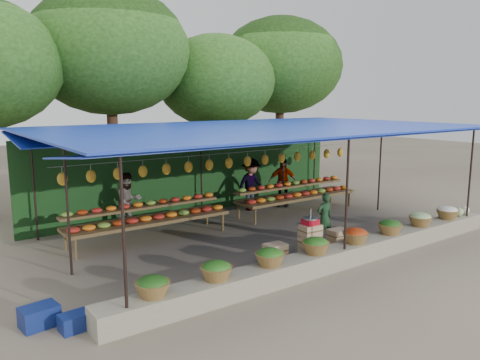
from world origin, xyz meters
TOP-DOWN VIEW (x-y plane):
  - ground at (0.00, 0.00)m, footprint 60.00×60.00m
  - stone_curb at (0.00, -2.75)m, footprint 10.60×0.55m
  - stall_canopy at (0.00, 0.06)m, footprint 10.80×6.60m
  - produce_baskets at (-0.10, -2.75)m, footprint 8.98×0.58m
  - netting_backdrop at (0.00, 3.15)m, footprint 10.60×0.06m
  - tree_row at (0.50, 6.09)m, footprint 16.51×5.50m
  - fruit_table_left at (-2.49, 1.35)m, footprint 4.21×0.95m
  - fruit_table_right at (2.51, 1.35)m, footprint 4.21×0.95m
  - crate_counter at (-0.21, -2.05)m, footprint 2.37×0.37m
  - weighing_scale at (-0.18, -2.05)m, footprint 0.34×0.34m
  - vendor_seated at (0.96, -1.38)m, footprint 0.48×0.34m
  - customer_left at (-2.55, 2.46)m, footprint 0.85×0.71m
  - customer_mid at (1.50, 2.35)m, footprint 1.12×0.72m
  - customer_right at (2.66, 2.18)m, footprint 0.98×0.89m
  - blue_crate_front at (-5.43, -2.36)m, footprint 0.47×0.36m
  - blue_crate_back at (-5.84, -1.91)m, footprint 0.60×0.46m

SIDE VIEW (x-z plane):
  - ground at x=0.00m, z-range 0.00..0.00m
  - blue_crate_front at x=-5.43m, z-range 0.00..0.27m
  - blue_crate_back at x=-5.84m, z-range 0.00..0.33m
  - stone_curb at x=0.00m, z-range 0.00..0.40m
  - crate_counter at x=-0.21m, z-range -0.07..0.70m
  - produce_baskets at x=-0.10m, z-range 0.40..0.73m
  - fruit_table_left at x=-2.49m, z-range 0.14..1.07m
  - fruit_table_right at x=2.51m, z-range 0.14..1.07m
  - vendor_seated at x=0.96m, z-range 0.00..1.23m
  - customer_left at x=-2.55m, z-range 0.00..1.57m
  - customer_right at x=2.66m, z-range 0.00..1.60m
  - customer_mid at x=1.50m, z-range 0.00..1.65m
  - weighing_scale at x=-0.18m, z-range 0.68..1.04m
  - netting_backdrop at x=0.00m, z-range 0.00..2.50m
  - stall_canopy at x=0.00m, z-range 1.27..4.09m
  - tree_row at x=0.50m, z-range 1.14..8.26m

